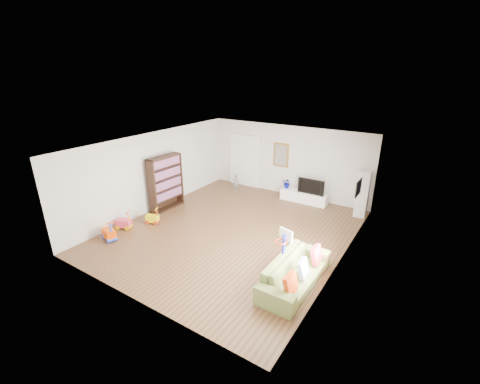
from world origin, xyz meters
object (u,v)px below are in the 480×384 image
Objects in this scene: bookshelf at (166,183)px; basketball_hoop at (279,256)px; media_console at (304,197)px; sofa at (295,272)px.

basketball_hoop is at bearing -15.37° from bookshelf.
basketball_hoop is at bearing -75.79° from media_console.
media_console is 4.95m from basketball_hoop.
bookshelf is (-3.83, -3.18, 0.75)m from media_console.
sofa is 1.79× the size of basketball_hoop.
media_console is at bearing 41.36° from bookshelf.
sofa is at bearing -13.91° from bookshelf.
sofa is at bearing 19.96° from basketball_hoop.
basketball_hoop is at bearing 94.44° from sofa.
bookshelf reaches higher than sofa.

